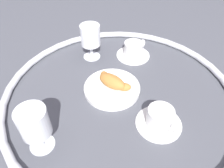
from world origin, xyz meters
name	(u,v)px	position (x,y,z in m)	size (l,w,h in m)	color
ground_plane	(120,94)	(0.00, 0.00, 0.00)	(2.20, 2.20, 0.00)	#4C4F56
table_chrome_rim	(120,91)	(0.00, 0.00, 0.01)	(0.77, 0.77, 0.02)	silver
pastry_plate	(112,88)	(-0.03, 0.01, 0.01)	(0.19, 0.19, 0.02)	white
croissant_large	(113,81)	(-0.03, 0.01, 0.04)	(0.12, 0.10, 0.04)	#BC7A38
coffee_cup_near	(134,50)	(0.01, 0.23, 0.03)	(0.14, 0.14, 0.06)	white
coffee_cup_far	(160,119)	(0.14, -0.10, 0.03)	(0.14, 0.14, 0.06)	white
juice_glass_left	(34,124)	(-0.17, -0.24, 0.09)	(0.08, 0.08, 0.14)	white
juice_glass_right	(90,37)	(-0.15, 0.18, 0.09)	(0.08, 0.08, 0.14)	white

